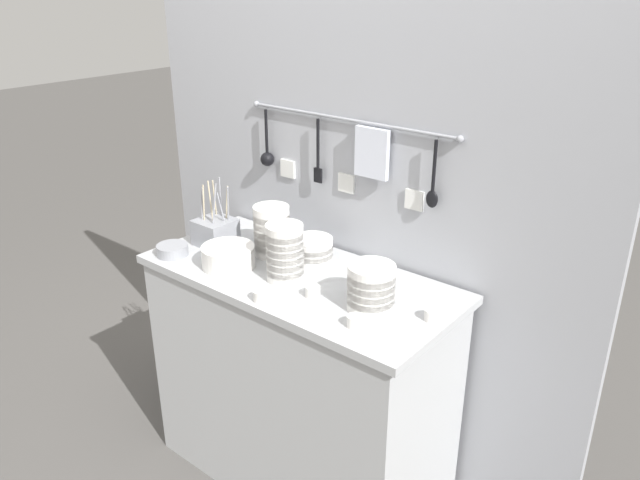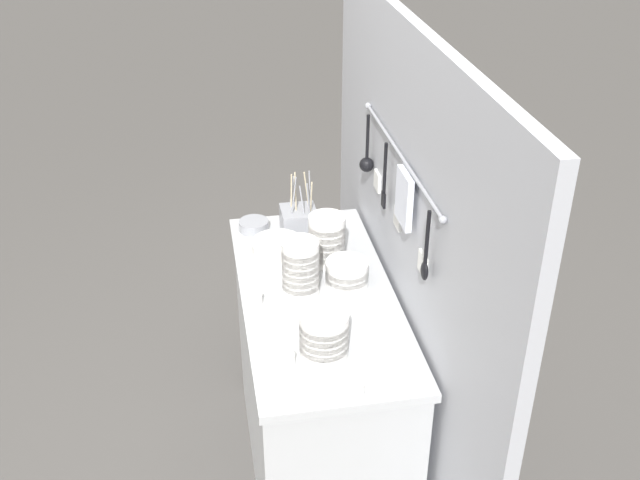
{
  "view_description": "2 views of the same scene",
  "coord_description": "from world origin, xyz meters",
  "px_view_note": "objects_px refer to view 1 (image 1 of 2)",
  "views": [
    {
      "loc": [
        1.31,
        -1.49,
        1.9
      ],
      "look_at": [
        0.07,
        0.04,
        1.05
      ],
      "focal_mm": 35.0,
      "sensor_mm": 36.0,
      "label": 1
    },
    {
      "loc": [
        2.13,
        -0.37,
        2.4
      ],
      "look_at": [
        -0.06,
        0.02,
        1.09
      ],
      "focal_mm": 42.0,
      "sensor_mm": 36.0,
      "label": 2
    }
  ],
  "objects_px": {
    "steel_mixing_bowl": "(172,250)",
    "cup_front_right": "(313,291)",
    "cutlery_caddy": "(216,231)",
    "cup_back_right": "(229,224)",
    "bowl_stack_back_corner": "(272,231)",
    "bowl_stack_tall_left": "(312,250)",
    "plate_stack": "(228,256)",
    "bowl_stack_nested_right": "(371,287)",
    "cup_mid_row": "(261,296)",
    "cup_edge_far": "(355,321)",
    "bowl_stack_short_front": "(285,253)",
    "cup_back_left": "(432,315)"
  },
  "relations": [
    {
      "from": "steel_mixing_bowl",
      "to": "cup_front_right",
      "type": "relative_size",
      "value": 2.36
    },
    {
      "from": "cutlery_caddy",
      "to": "cup_front_right",
      "type": "relative_size",
      "value": 5.2
    },
    {
      "from": "steel_mixing_bowl",
      "to": "cup_back_right",
      "type": "height_order",
      "value": "steel_mixing_bowl"
    },
    {
      "from": "bowl_stack_back_corner",
      "to": "bowl_stack_tall_left",
      "type": "xyz_separation_m",
      "value": [
        0.16,
        0.04,
        -0.05
      ]
    },
    {
      "from": "steel_mixing_bowl",
      "to": "cutlery_caddy",
      "type": "relative_size",
      "value": 0.45
    },
    {
      "from": "bowl_stack_tall_left",
      "to": "plate_stack",
      "type": "relative_size",
      "value": 0.79
    },
    {
      "from": "bowl_stack_nested_right",
      "to": "bowl_stack_tall_left",
      "type": "bearing_deg",
      "value": 157.9
    },
    {
      "from": "cutlery_caddy",
      "to": "bowl_stack_nested_right",
      "type": "bearing_deg",
      "value": -2.92
    },
    {
      "from": "bowl_stack_nested_right",
      "to": "cup_mid_row",
      "type": "relative_size",
      "value": 3.02
    },
    {
      "from": "cup_edge_far",
      "to": "cup_front_right",
      "type": "bearing_deg",
      "value": 163.45
    },
    {
      "from": "plate_stack",
      "to": "cup_front_right",
      "type": "relative_size",
      "value": 3.84
    },
    {
      "from": "bowl_stack_back_corner",
      "to": "cup_front_right",
      "type": "bearing_deg",
      "value": -25.76
    },
    {
      "from": "bowl_stack_back_corner",
      "to": "cutlery_caddy",
      "type": "relative_size",
      "value": 0.73
    },
    {
      "from": "bowl_stack_short_front",
      "to": "bowl_stack_nested_right",
      "type": "xyz_separation_m",
      "value": [
        0.35,
        0.02,
        -0.03
      ]
    },
    {
      "from": "bowl_stack_back_corner",
      "to": "cup_back_left",
      "type": "xyz_separation_m",
      "value": [
        0.72,
        -0.05,
        -0.08
      ]
    },
    {
      "from": "cup_back_left",
      "to": "cup_edge_far",
      "type": "bearing_deg",
      "value": -131.88
    },
    {
      "from": "bowl_stack_short_front",
      "to": "cup_back_right",
      "type": "xyz_separation_m",
      "value": [
        -0.5,
        0.2,
        -0.08
      ]
    },
    {
      "from": "bowl_stack_short_front",
      "to": "cup_back_left",
      "type": "relative_size",
      "value": 4.06
    },
    {
      "from": "bowl_stack_short_front",
      "to": "steel_mixing_bowl",
      "type": "distance_m",
      "value": 0.49
    },
    {
      "from": "bowl_stack_short_front",
      "to": "cutlery_caddy",
      "type": "distance_m",
      "value": 0.43
    },
    {
      "from": "steel_mixing_bowl",
      "to": "cup_mid_row",
      "type": "height_order",
      "value": "steel_mixing_bowl"
    },
    {
      "from": "bowl_stack_short_front",
      "to": "cup_mid_row",
      "type": "xyz_separation_m",
      "value": [
        0.04,
        -0.16,
        -0.08
      ]
    },
    {
      "from": "bowl_stack_back_corner",
      "to": "cutlery_caddy",
      "type": "bearing_deg",
      "value": -164.33
    },
    {
      "from": "bowl_stack_back_corner",
      "to": "cup_mid_row",
      "type": "relative_size",
      "value": 3.82
    },
    {
      "from": "bowl_stack_back_corner",
      "to": "cup_back_right",
      "type": "distance_m",
      "value": 0.33
    },
    {
      "from": "cup_back_right",
      "to": "cup_front_right",
      "type": "bearing_deg",
      "value": -19.8
    },
    {
      "from": "plate_stack",
      "to": "cup_back_right",
      "type": "height_order",
      "value": "plate_stack"
    },
    {
      "from": "bowl_stack_tall_left",
      "to": "cup_back_right",
      "type": "relative_size",
      "value": 3.01
    },
    {
      "from": "cup_front_right",
      "to": "cup_back_right",
      "type": "relative_size",
      "value": 1.0
    },
    {
      "from": "cup_front_right",
      "to": "cup_mid_row",
      "type": "distance_m",
      "value": 0.17
    },
    {
      "from": "cutlery_caddy",
      "to": "cup_back_right",
      "type": "xyz_separation_m",
      "value": [
        -0.08,
        0.14,
        -0.04
      ]
    },
    {
      "from": "bowl_stack_nested_right",
      "to": "plate_stack",
      "type": "height_order",
      "value": "bowl_stack_nested_right"
    },
    {
      "from": "bowl_stack_nested_right",
      "to": "steel_mixing_bowl",
      "type": "relative_size",
      "value": 1.28
    },
    {
      "from": "bowl_stack_short_front",
      "to": "cup_back_left",
      "type": "bearing_deg",
      "value": 8.47
    },
    {
      "from": "cup_front_right",
      "to": "cup_edge_far",
      "type": "relative_size",
      "value": 1.0
    },
    {
      "from": "steel_mixing_bowl",
      "to": "cup_front_right",
      "type": "xyz_separation_m",
      "value": [
        0.62,
        0.08,
        -0.0
      ]
    },
    {
      "from": "cutlery_caddy",
      "to": "cup_back_left",
      "type": "height_order",
      "value": "cutlery_caddy"
    },
    {
      "from": "cutlery_caddy",
      "to": "cup_back_left",
      "type": "distance_m",
      "value": 0.96
    },
    {
      "from": "bowl_stack_short_front",
      "to": "cup_edge_far",
      "type": "distance_m",
      "value": 0.4
    },
    {
      "from": "cup_back_left",
      "to": "cup_edge_far",
      "type": "xyz_separation_m",
      "value": [
        -0.16,
        -0.18,
        0.0
      ]
    },
    {
      "from": "bowl_stack_short_front",
      "to": "cup_back_right",
      "type": "height_order",
      "value": "bowl_stack_short_front"
    },
    {
      "from": "bowl_stack_short_front",
      "to": "cutlery_caddy",
      "type": "xyz_separation_m",
      "value": [
        -0.42,
        0.06,
        -0.05
      ]
    },
    {
      "from": "bowl_stack_tall_left",
      "to": "cup_back_left",
      "type": "distance_m",
      "value": 0.56
    },
    {
      "from": "bowl_stack_short_front",
      "to": "bowl_stack_tall_left",
      "type": "height_order",
      "value": "bowl_stack_short_front"
    },
    {
      "from": "bowl_stack_back_corner",
      "to": "bowl_stack_short_front",
      "type": "bearing_deg",
      "value": -34.91
    },
    {
      "from": "cup_mid_row",
      "to": "bowl_stack_back_corner",
      "type": "bearing_deg",
      "value": 127.28
    },
    {
      "from": "bowl_stack_short_front",
      "to": "cutlery_caddy",
      "type": "height_order",
      "value": "cutlery_caddy"
    },
    {
      "from": "bowl_stack_tall_left",
      "to": "bowl_stack_short_front",
      "type": "bearing_deg",
      "value": -83.85
    },
    {
      "from": "cutlery_caddy",
      "to": "cup_front_right",
      "type": "distance_m",
      "value": 0.58
    },
    {
      "from": "bowl_stack_nested_right",
      "to": "cup_back_left",
      "type": "bearing_deg",
      "value": 17.76
    }
  ]
}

